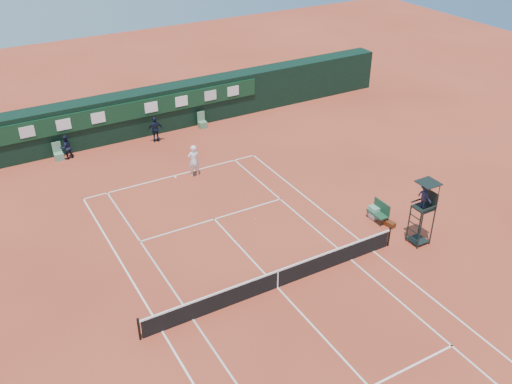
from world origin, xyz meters
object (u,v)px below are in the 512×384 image
umpire_chair (425,200)px  cooler (375,212)px  player_bench (379,211)px  tennis_net (278,279)px  player (194,161)px

umpire_chair → cooler: bearing=96.9°
player_bench → cooler: (0.01, 0.34, -0.27)m
tennis_net → player_bench: 7.78m
player_bench → player: (-6.43, 9.28, 0.41)m
cooler → player: player is taller
tennis_net → cooler: bearing=17.4°
cooler → player: size_ratio=0.32×
player_bench → player: player is taller
umpire_chair → player: (-6.79, 11.81, -1.45)m
tennis_net → cooler: (7.52, 2.36, -0.18)m
tennis_net → player_bench: size_ratio=10.75×
player → cooler: bearing=126.0°
player → tennis_net: bearing=84.8°
umpire_chair → player: size_ratio=1.70×
tennis_net → player: bearing=84.6°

